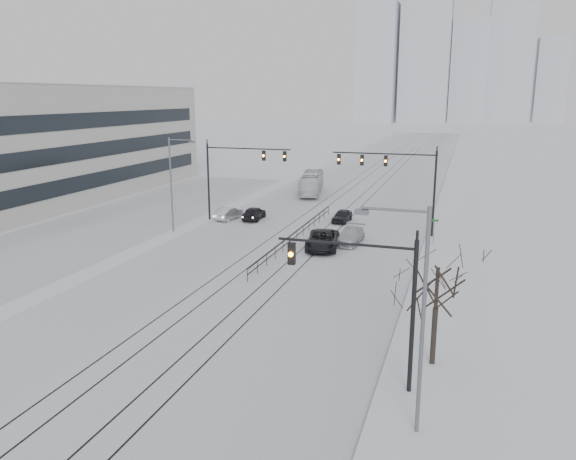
% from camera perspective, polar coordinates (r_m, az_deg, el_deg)
% --- Properties ---
extents(ground, '(500.00, 500.00, 0.00)m').
position_cam_1_polar(ground, '(25.43, -20.10, -17.56)').
color(ground, silver).
rests_on(ground, ground).
extents(road, '(22.00, 260.00, 0.02)m').
position_cam_1_polar(road, '(79.18, 7.23, 4.09)').
color(road, silver).
rests_on(road, ground).
extents(sidewalk_east, '(5.00, 260.00, 0.16)m').
position_cam_1_polar(sidewalk_east, '(77.89, 17.05, 3.50)').
color(sidewalk_east, silver).
rests_on(sidewalk_east, ground).
extents(curb, '(0.10, 260.00, 0.12)m').
position_cam_1_polar(curb, '(77.96, 15.25, 3.61)').
color(curb, gray).
rests_on(curb, ground).
extents(parking_strip, '(14.00, 60.00, 0.03)m').
position_cam_1_polar(parking_strip, '(63.37, -15.31, 1.38)').
color(parking_strip, silver).
rests_on(parking_strip, ground).
extents(tram_rails, '(5.30, 180.00, 0.01)m').
position_cam_1_polar(tram_rails, '(59.95, 3.68, 1.17)').
color(tram_rails, black).
rests_on(tram_rails, ground).
extents(skyline, '(96.00, 48.00, 72.00)m').
position_cam_1_polar(skyline, '(291.17, 16.59, 16.45)').
color(skyline, '#ABB2BB').
rests_on(skyline, ground).
extents(traffic_mast_near, '(6.10, 0.37, 7.00)m').
position_cam_1_polar(traffic_mast_near, '(24.50, 8.90, -6.25)').
color(traffic_mast_near, black).
rests_on(traffic_mast_near, ground).
extents(traffic_mast_ne, '(9.60, 0.37, 8.00)m').
position_cam_1_polar(traffic_mast_ne, '(52.66, 11.10, 5.57)').
color(traffic_mast_ne, black).
rests_on(traffic_mast_ne, ground).
extents(traffic_mast_nw, '(9.10, 0.37, 8.00)m').
position_cam_1_polar(traffic_mast_nw, '(57.95, -5.47, 6.28)').
color(traffic_mast_nw, black).
rests_on(traffic_mast_nw, ground).
extents(street_light_east, '(2.73, 0.25, 9.00)m').
position_cam_1_polar(street_light_east, '(21.29, 12.82, -7.66)').
color(street_light_east, '#595B60').
rests_on(street_light_east, ground).
extents(street_light_west, '(2.73, 0.25, 9.00)m').
position_cam_1_polar(street_light_west, '(54.27, -11.55, 5.19)').
color(street_light_west, '#595B60').
rests_on(street_light_west, ground).
extents(bare_tree, '(4.40, 4.40, 6.10)m').
position_cam_1_polar(bare_tree, '(27.16, 14.95, -4.74)').
color(bare_tree, black).
rests_on(bare_tree, ground).
extents(median_fence, '(0.06, 24.00, 1.00)m').
position_cam_1_polar(median_fence, '(50.44, 0.91, -0.57)').
color(median_fence, black).
rests_on(median_fence, ground).
extents(street_sign, '(0.70, 0.06, 2.40)m').
position_cam_1_polar(street_sign, '(50.16, 14.61, 0.17)').
color(street_sign, '#595B60').
rests_on(street_sign, ground).
extents(sedan_sb_inner, '(1.87, 4.23, 1.42)m').
position_cam_1_polar(sedan_sb_inner, '(59.29, -3.47, 1.71)').
color(sedan_sb_inner, black).
rests_on(sedan_sb_inner, ground).
extents(sedan_sb_outer, '(1.96, 4.16, 1.32)m').
position_cam_1_polar(sedan_sb_outer, '(59.69, -6.02, 1.69)').
color(sedan_sb_outer, '#B7BBC0').
rests_on(sedan_sb_outer, ground).
extents(sedan_nb_front, '(3.42, 5.95, 1.56)m').
position_cam_1_polar(sedan_nb_front, '(47.94, 3.53, -1.04)').
color(sedan_nb_front, black).
rests_on(sedan_nb_front, ground).
extents(sedan_nb_right, '(2.11, 4.81, 1.37)m').
position_cam_1_polar(sedan_nb_right, '(49.97, 6.33, -0.60)').
color(sedan_nb_right, '#B4B8BC').
rests_on(sedan_nb_right, ground).
extents(sedan_nb_far, '(1.71, 3.82, 1.27)m').
position_cam_1_polar(sedan_nb_far, '(58.45, 5.52, 1.43)').
color(sedan_nb_far, black).
rests_on(sedan_nb_far, ground).
extents(box_truck, '(4.30, 10.71, 2.91)m').
position_cam_1_polar(box_truck, '(74.75, 2.41, 4.75)').
color(box_truck, silver).
rests_on(box_truck, ground).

